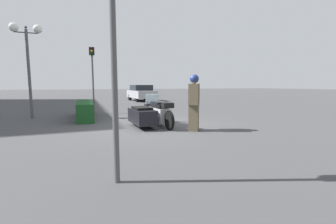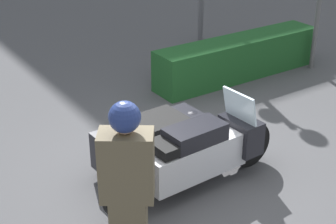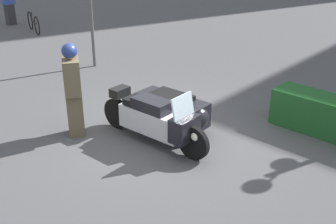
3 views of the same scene
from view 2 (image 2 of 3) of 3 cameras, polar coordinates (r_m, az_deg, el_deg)
name	(u,v)px [view 2 (image 2 of 3)]	position (r m, az deg, el deg)	size (l,w,h in m)	color
ground_plane	(175,180)	(6.76, 0.73, -7.54)	(160.00, 160.00, 0.00)	#424244
police_motorcycle	(177,144)	(6.63, 1.01, -3.59)	(2.59, 1.31, 1.15)	black
officer_rider	(127,186)	(4.90, -4.52, -8.23)	(0.59, 0.54, 1.86)	brown
hedge_bush_curbside	(239,58)	(9.93, 7.84, 5.98)	(3.53, 0.67, 0.76)	#19471E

